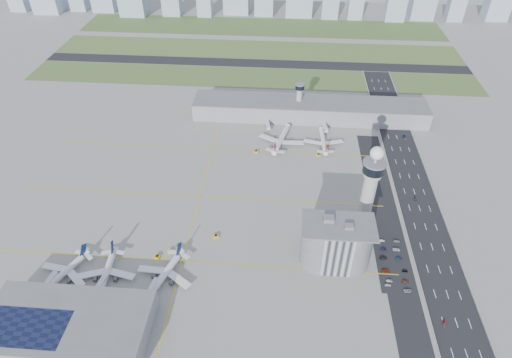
# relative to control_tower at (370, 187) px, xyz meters

# --- Properties ---
(ground) EXTENTS (1000.00, 1000.00, 0.00)m
(ground) POSITION_rel_control_tower_xyz_m (-72.00, -8.00, -35.04)
(ground) COLOR #9B9991
(grass_strip_0) EXTENTS (480.00, 50.00, 0.08)m
(grass_strip_0) POSITION_rel_control_tower_xyz_m (-92.00, 217.00, -35.00)
(grass_strip_0) COLOR #526D34
(grass_strip_0) RESTS_ON ground
(grass_strip_1) EXTENTS (480.00, 60.00, 0.08)m
(grass_strip_1) POSITION_rel_control_tower_xyz_m (-92.00, 292.00, -35.00)
(grass_strip_1) COLOR #516B33
(grass_strip_1) RESTS_ON ground
(grass_strip_2) EXTENTS (480.00, 70.00, 0.08)m
(grass_strip_2) POSITION_rel_control_tower_xyz_m (-92.00, 372.00, -35.00)
(grass_strip_2) COLOR #4F642F
(grass_strip_2) RESTS_ON ground
(runway) EXTENTS (480.00, 22.00, 0.10)m
(runway) POSITION_rel_control_tower_xyz_m (-92.00, 254.00, -34.98)
(runway) COLOR black
(runway) RESTS_ON ground
(highway) EXTENTS (28.00, 500.00, 0.10)m
(highway) POSITION_rel_control_tower_xyz_m (43.00, -8.00, -34.99)
(highway) COLOR black
(highway) RESTS_ON ground
(barrier_left) EXTENTS (0.60, 500.00, 1.20)m
(barrier_left) POSITION_rel_control_tower_xyz_m (29.00, -8.00, -34.44)
(barrier_left) COLOR #9E9E99
(barrier_left) RESTS_ON ground
(barrier_right) EXTENTS (0.60, 500.00, 1.20)m
(barrier_right) POSITION_rel_control_tower_xyz_m (57.00, -8.00, -34.44)
(barrier_right) COLOR #9E9E99
(barrier_right) RESTS_ON ground
(landside_road) EXTENTS (18.00, 260.00, 0.08)m
(landside_road) POSITION_rel_control_tower_xyz_m (18.00, -18.00, -35.00)
(landside_road) COLOR black
(landside_road) RESTS_ON ground
(parking_lot) EXTENTS (20.00, 44.00, 0.10)m
(parking_lot) POSITION_rel_control_tower_xyz_m (16.00, -30.00, -34.99)
(parking_lot) COLOR black
(parking_lot) RESTS_ON ground
(taxiway_line_h_0) EXTENTS (260.00, 0.60, 0.01)m
(taxiway_line_h_0) POSITION_rel_control_tower_xyz_m (-112.00, -38.00, -35.04)
(taxiway_line_h_0) COLOR yellow
(taxiway_line_h_0) RESTS_ON ground
(taxiway_line_h_1) EXTENTS (260.00, 0.60, 0.01)m
(taxiway_line_h_1) POSITION_rel_control_tower_xyz_m (-112.00, 22.00, -35.04)
(taxiway_line_h_1) COLOR yellow
(taxiway_line_h_1) RESTS_ON ground
(taxiway_line_h_2) EXTENTS (260.00, 0.60, 0.01)m
(taxiway_line_h_2) POSITION_rel_control_tower_xyz_m (-112.00, 82.00, -35.04)
(taxiway_line_h_2) COLOR yellow
(taxiway_line_h_2) RESTS_ON ground
(taxiway_line_v) EXTENTS (0.60, 260.00, 0.01)m
(taxiway_line_v) POSITION_rel_control_tower_xyz_m (-112.00, 22.00, -35.04)
(taxiway_line_v) COLOR yellow
(taxiway_line_v) RESTS_ON ground
(control_tower) EXTENTS (14.00, 14.00, 64.50)m
(control_tower) POSITION_rel_control_tower_xyz_m (0.00, 0.00, 0.00)
(control_tower) COLOR #ADAAA5
(control_tower) RESTS_ON ground
(secondary_tower) EXTENTS (8.60, 8.60, 31.90)m
(secondary_tower) POSITION_rel_control_tower_xyz_m (-42.00, 142.00, -16.24)
(secondary_tower) COLOR #ADAAA5
(secondary_tower) RESTS_ON ground
(admin_building) EXTENTS (42.00, 24.00, 33.50)m
(admin_building) POSITION_rel_control_tower_xyz_m (-20.01, -30.00, -19.74)
(admin_building) COLOR #B2B2B7
(admin_building) RESTS_ON ground
(terminal_pier) EXTENTS (210.00, 32.00, 15.80)m
(terminal_pier) POSITION_rel_control_tower_xyz_m (-32.00, 140.00, -27.14)
(terminal_pier) COLOR gray
(terminal_pier) RESTS_ON ground
(near_terminal) EXTENTS (84.00, 42.00, 13.00)m
(near_terminal) POSITION_rel_control_tower_xyz_m (-160.07, -90.02, -28.62)
(near_terminal) COLOR gray
(near_terminal) RESTS_ON ground
(airplane_near_a) EXTENTS (46.44, 49.40, 10.98)m
(airplane_near_a) POSITION_rel_control_tower_xyz_m (-178.88, -55.25, -29.55)
(airplane_near_a) COLOR white
(airplane_near_a) RESTS_ON ground
(airplane_near_b) EXTENTS (37.72, 43.40, 11.47)m
(airplane_near_b) POSITION_rel_control_tower_xyz_m (-153.66, -54.50, -29.31)
(airplane_near_b) COLOR white
(airplane_near_b) RESTS_ON ground
(airplane_near_c) EXTENTS (46.72, 50.66, 11.65)m
(airplane_near_c) POSITION_rel_control_tower_xyz_m (-119.83, -52.13, -29.22)
(airplane_near_c) COLOR white
(airplane_near_c) RESTS_ON ground
(airplane_far_a) EXTENTS (48.45, 53.51, 12.79)m
(airplane_far_a) POSITION_rel_control_tower_xyz_m (-55.94, 96.52, -28.64)
(airplane_far_a) COLOR white
(airplane_far_a) RESTS_ON ground
(airplane_far_b) EXTENTS (35.76, 41.32, 11.04)m
(airplane_far_b) POSITION_rel_control_tower_xyz_m (-20.88, 97.33, -29.52)
(airplane_far_b) COLOR white
(airplane_far_b) RESTS_ON ground
(jet_bridge_near_0) EXTENTS (5.39, 14.31, 5.70)m
(jet_bridge_near_0) POSITION_rel_control_tower_xyz_m (-185.00, -69.00, -32.19)
(jet_bridge_near_0) COLOR silver
(jet_bridge_near_0) RESTS_ON ground
(jet_bridge_near_1) EXTENTS (5.39, 14.31, 5.70)m
(jet_bridge_near_1) POSITION_rel_control_tower_xyz_m (-155.00, -69.00, -32.19)
(jet_bridge_near_1) COLOR silver
(jet_bridge_near_1) RESTS_ON ground
(jet_bridge_near_2) EXTENTS (5.39, 14.31, 5.70)m
(jet_bridge_near_2) POSITION_rel_control_tower_xyz_m (-125.00, -69.00, -32.19)
(jet_bridge_near_2) COLOR silver
(jet_bridge_near_2) RESTS_ON ground
(jet_bridge_far_0) EXTENTS (5.39, 14.31, 5.70)m
(jet_bridge_far_0) POSITION_rel_control_tower_xyz_m (-70.00, 124.00, -32.19)
(jet_bridge_far_0) COLOR silver
(jet_bridge_far_0) RESTS_ON ground
(jet_bridge_far_1) EXTENTS (5.39, 14.31, 5.70)m
(jet_bridge_far_1) POSITION_rel_control_tower_xyz_m (-20.00, 124.00, -32.19)
(jet_bridge_far_1) COLOR silver
(jet_bridge_far_1) RESTS_ON ground
(tug_0) EXTENTS (3.32, 3.63, 1.74)m
(tug_0) POSITION_rel_control_tower_xyz_m (-163.39, -50.67, -34.17)
(tug_0) COLOR yellow
(tug_0) RESTS_ON ground
(tug_1) EXTENTS (4.02, 3.33, 2.01)m
(tug_1) POSITION_rel_control_tower_xyz_m (-127.99, -36.20, -34.04)
(tug_1) COLOR #D99000
(tug_1) RESTS_ON ground
(tug_2) EXTENTS (3.91, 3.62, 1.87)m
(tug_2) POSITION_rel_control_tower_xyz_m (-121.05, -31.08, -34.11)
(tug_2) COLOR yellow
(tug_2) RESTS_ON ground
(tug_3) EXTENTS (4.05, 3.33, 2.03)m
(tug_3) POSITION_rel_control_tower_xyz_m (-94.64, -16.23, -34.02)
(tug_3) COLOR #D9B307
(tug_3) RESTS_ON ground
(tug_4) EXTENTS (3.56, 2.53, 2.01)m
(tug_4) POSITION_rel_control_tower_xyz_m (-76.11, 79.94, -34.04)
(tug_4) COLOR #E2A70D
(tug_4) RESTS_ON ground
(tug_5) EXTENTS (3.34, 3.62, 1.74)m
(tug_5) POSITION_rel_control_tower_xyz_m (-25.49, 79.38, -34.17)
(tug_5) COLOR yellow
(tug_5) RESTS_ON ground
(car_lot_0) EXTENTS (3.59, 1.45, 1.22)m
(car_lot_0) POSITION_rel_control_tower_xyz_m (10.26, -46.35, -34.43)
(car_lot_0) COLOR silver
(car_lot_0) RESTS_ON ground
(car_lot_1) EXTENTS (3.67, 1.71, 1.17)m
(car_lot_1) POSITION_rel_control_tower_xyz_m (11.61, -43.32, -34.46)
(car_lot_1) COLOR #929BA1
(car_lot_1) RESTS_ON ground
(car_lot_2) EXTENTS (5.05, 2.96, 1.32)m
(car_lot_2) POSITION_rel_control_tower_xyz_m (10.42, -36.21, -34.38)
(car_lot_2) COLOR maroon
(car_lot_2) RESTS_ON ground
(car_lot_3) EXTENTS (4.76, 2.52, 1.31)m
(car_lot_3) POSITION_rel_control_tower_xyz_m (10.68, -26.04, -34.38)
(car_lot_3) COLOR black
(car_lot_3) RESTS_ON ground
(car_lot_4) EXTENTS (3.99, 2.00, 1.31)m
(car_lot_4) POSITION_rel_control_tower_xyz_m (11.91, -18.87, -34.39)
(car_lot_4) COLOR navy
(car_lot_4) RESTS_ON ground
(car_lot_5) EXTENTS (3.40, 1.52, 1.08)m
(car_lot_5) POSITION_rel_control_tower_xyz_m (12.15, -11.47, -34.50)
(car_lot_5) COLOR silver
(car_lot_5) RESTS_ON ground
(car_lot_6) EXTENTS (4.87, 2.69, 1.29)m
(car_lot_6) POSITION_rel_control_tower_xyz_m (20.87, -49.66, -34.40)
(car_lot_6) COLOR #A6A6A6
(car_lot_6) RESTS_ON ground
(car_lot_7) EXTENTS (3.91, 1.67, 1.12)m
(car_lot_7) POSITION_rel_control_tower_xyz_m (20.79, -43.18, -34.48)
(car_lot_7) COLOR maroon
(car_lot_7) RESTS_ON ground
(car_lot_8) EXTENTS (3.32, 1.48, 1.11)m
(car_lot_8) POSITION_rel_control_tower_xyz_m (22.01, -35.24, -34.49)
(car_lot_8) COLOR black
(car_lot_8) RESTS_ON ground
(car_lot_9) EXTENTS (3.70, 1.68, 1.18)m
(car_lot_9) POSITION_rel_control_tower_xyz_m (19.99, -25.93, -34.45)
(car_lot_9) COLOR #0C234A
(car_lot_9) RESTS_ON ground
(car_lot_10) EXTENTS (4.73, 2.19, 1.31)m
(car_lot_10) POSITION_rel_control_tower_xyz_m (20.02, -18.48, -34.38)
(car_lot_10) COLOR silver
(car_lot_10) RESTS_ON ground
(car_lot_11) EXTENTS (4.20, 1.86, 1.20)m
(car_lot_11) POSITION_rel_control_tower_xyz_m (21.31, -11.29, -34.44)
(car_lot_11) COLOR gray
(car_lot_11) RESTS_ON ground
(car_hw_0) EXTENTS (1.76, 3.68, 1.21)m
(car_hw_0) POSITION_rel_control_tower_xyz_m (36.22, -69.18, -34.44)
(car_hw_0) COLOR #A31F29
(car_hw_0) RESTS_ON ground
(car_hw_1) EXTENTS (1.94, 3.95, 1.25)m
(car_hw_1) POSITION_rel_control_tower_xyz_m (41.84, 31.21, -34.42)
(car_hw_1) COLOR black
(car_hw_1) RESTS_ON ground
(car_hw_2) EXTENTS (2.45, 4.74, 1.28)m
(car_hw_2) POSITION_rel_control_tower_xyz_m (49.39, 112.32, -34.40)
(car_hw_2) COLOR navy
(car_hw_2) RESTS_ON ground
(car_hw_4) EXTENTS (2.14, 3.97, 1.28)m
(car_hw_4) POSITION_rel_control_tower_xyz_m (36.31, 170.46, -34.40)
(car_hw_4) COLOR #A2A6AD
(car_hw_4) RESTS_ON ground
(skyline_bldg_0) EXTENTS (24.05, 19.24, 26.50)m
(skyline_bldg_0) POSITION_rel_control_tower_xyz_m (-449.77, 413.70, -21.79)
(skyline_bldg_0) COLOR #9EADC1
(skyline_bldg_0) RESTS_ON ground
(skyline_bldg_2) EXTENTS (22.81, 18.25, 26.79)m
(skyline_bldg_2) POSITION_rel_control_tower_xyz_m (-363.25, 422.16, -21.65)
(skyline_bldg_2) COLOR #9EADC1
(skyline_bldg_2) RESTS_ON ground
(skyline_bldg_6) EXTENTS (20.04, 16.03, 45.20)m
(skyline_bldg_6) POSITION_rel_control_tower_xyz_m (-174.68, 409.90, -12.44)
(skyline_bldg_6) COLOR #9EADC1
(skyline_bldg_6) RESTS_ON ground
(skyline_bldg_10) EXTENTS (23.01, 18.41, 27.75)m
(skyline_bldg_10) POSITION_rel_control_tower_xyz_m (1.27, 415.68, -21.17)
(skyline_bldg_10) COLOR #9EADC1
(skyline_bldg_10) RESTS_ON ground
(skyline_bldg_11) EXTENTS (20.22, 16.18, 38.97)m
(skyline_bldg_11) POSITION_rel_control_tower_xyz_m (36.28, 415.34, -15.56)
(skyline_bldg_11) COLOR #9EADC1
(skyline_bldg_11) RESTS_ON ground
(skyline_bldg_12) EXTENTS (26.14, 20.92, 46.89)m
(skyline_bldg_12) POSITION_rel_control_tower_xyz_m (90.17, 413.29, -11.60)
(skyline_bldg_12) COLOR #9EADC1
(skyline_bldg_12) RESTS_ON ground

